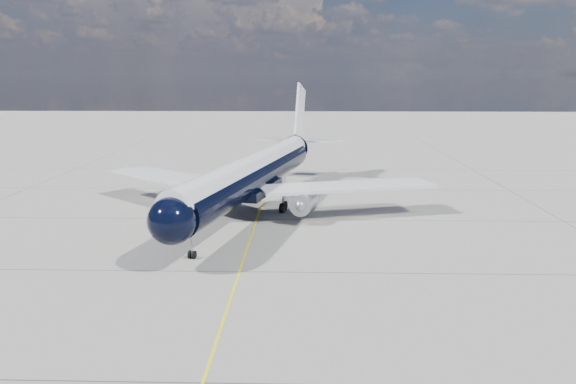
% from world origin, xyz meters
% --- Properties ---
extents(ground, '(320.00, 320.00, 0.00)m').
position_xyz_m(ground, '(0.00, 30.00, 0.00)').
color(ground, gray).
rests_on(ground, ground).
extents(taxiway_centerline, '(0.16, 160.00, 0.01)m').
position_xyz_m(taxiway_centerline, '(0.00, 25.00, 0.00)').
color(taxiway_centerline, yellow).
rests_on(taxiway_centerline, ground).
extents(main_airliner, '(35.99, 44.44, 12.97)m').
position_xyz_m(main_airliner, '(-0.35, 28.81, 4.03)').
color(main_airliner, black).
rests_on(main_airliner, ground).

